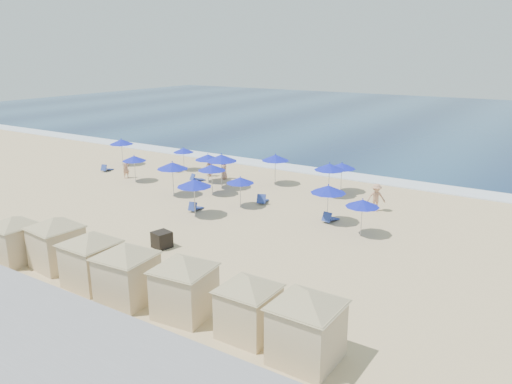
# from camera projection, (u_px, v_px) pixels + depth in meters

# --- Properties ---
(ground) EXTENTS (160.00, 160.00, 0.00)m
(ground) POSITION_uv_depth(u_px,v_px,m) (187.00, 217.00, 31.59)
(ground) COLOR tan
(ground) RESTS_ON ground
(ocean) EXTENTS (160.00, 80.00, 0.06)m
(ocean) POSITION_uv_depth(u_px,v_px,m) (422.00, 119.00, 76.03)
(ocean) COLOR #0D274C
(ocean) RESTS_ON ground
(surf_line) EXTENTS (160.00, 2.50, 0.08)m
(surf_line) POSITION_uv_depth(u_px,v_px,m) (301.00, 169.00, 44.10)
(surf_line) COLOR white
(surf_line) RESTS_ON ground
(trash_bin) EXTENTS (1.05, 1.05, 0.88)m
(trash_bin) POSITION_uv_depth(u_px,v_px,m) (162.00, 240.00, 26.65)
(trash_bin) COLOR black
(trash_bin) RESTS_ON ground
(cabana_0) EXTENTS (4.14, 4.14, 2.60)m
(cabana_0) POSITION_uv_depth(u_px,v_px,m) (14.00, 233.00, 24.64)
(cabana_0) COLOR beige
(cabana_0) RESTS_ON ground
(cabana_1) EXTENTS (4.44, 4.44, 2.80)m
(cabana_1) POSITION_uv_depth(u_px,v_px,m) (56.00, 236.00, 23.95)
(cabana_1) COLOR beige
(cabana_1) RESTS_ON ground
(cabana_2) EXTENTS (4.43, 4.43, 2.78)m
(cabana_2) POSITION_uv_depth(u_px,v_px,m) (91.00, 252.00, 22.05)
(cabana_2) COLOR beige
(cabana_2) RESTS_ON ground
(cabana_3) EXTENTS (4.45, 4.45, 2.80)m
(cabana_3) POSITION_uv_depth(u_px,v_px,m) (126.00, 266.00, 20.66)
(cabana_3) COLOR beige
(cabana_3) RESTS_ON ground
(cabana_4) EXTENTS (4.40, 4.40, 2.77)m
(cabana_4) POSITION_uv_depth(u_px,v_px,m) (184.00, 278.00, 19.53)
(cabana_4) COLOR beige
(cabana_4) RESTS_ON ground
(cabana_5) EXTENTS (4.13, 4.13, 2.59)m
(cabana_5) POSITION_uv_depth(u_px,v_px,m) (249.00, 299.00, 18.16)
(cabana_5) COLOR beige
(cabana_5) RESTS_ON ground
(cabana_6) EXTENTS (4.56, 4.56, 2.86)m
(cabana_6) POSITION_uv_depth(u_px,v_px,m) (307.00, 317.00, 16.61)
(cabana_6) COLOR beige
(cabana_6) RESTS_ON ground
(umbrella_0) EXTENTS (2.17, 2.17, 2.47)m
(umbrella_0) POSITION_uv_depth(u_px,v_px,m) (121.00, 142.00, 45.46)
(umbrella_0) COLOR #A5A8AD
(umbrella_0) RESTS_ON ground
(umbrella_1) EXTENTS (1.92, 1.92, 2.18)m
(umbrella_1) POSITION_uv_depth(u_px,v_px,m) (134.00, 158.00, 39.68)
(umbrella_1) COLOR #A5A8AD
(umbrella_1) RESTS_ON ground
(umbrella_2) EXTENTS (1.81, 1.81, 2.06)m
(umbrella_2) POSITION_uv_depth(u_px,v_px,m) (183.00, 150.00, 43.48)
(umbrella_2) COLOR #A5A8AD
(umbrella_2) RESTS_ON ground
(umbrella_3) EXTENTS (2.25, 2.25, 2.56)m
(umbrella_3) POSITION_uv_depth(u_px,v_px,m) (172.00, 166.00, 35.75)
(umbrella_3) COLOR #A5A8AD
(umbrella_3) RESTS_ON ground
(umbrella_4) EXTENTS (2.06, 2.06, 2.35)m
(umbrella_4) POSITION_uv_depth(u_px,v_px,m) (208.00, 157.00, 39.45)
(umbrella_4) COLOR #A5A8AD
(umbrella_4) RESTS_ON ground
(umbrella_5) EXTENTS (2.39, 2.39, 2.72)m
(umbrella_5) POSITION_uv_depth(u_px,v_px,m) (221.00, 158.00, 37.65)
(umbrella_5) COLOR #A5A8AD
(umbrella_5) RESTS_ON ground
(umbrella_6) EXTENTS (2.20, 2.20, 2.50)m
(umbrella_6) POSITION_uv_depth(u_px,v_px,m) (194.00, 183.00, 31.26)
(umbrella_6) COLOR #A5A8AD
(umbrella_6) RESTS_ON ground
(umbrella_7) EXTENTS (2.17, 2.17, 2.46)m
(umbrella_7) POSITION_uv_depth(u_px,v_px,m) (275.00, 158.00, 38.76)
(umbrella_7) COLOR #A5A8AD
(umbrella_7) RESTS_ON ground
(umbrella_8) EXTENTS (1.88, 1.88, 2.14)m
(umbrella_8) POSITION_uv_depth(u_px,v_px,m) (240.00, 180.00, 33.20)
(umbrella_8) COLOR #A5A8AD
(umbrella_8) RESTS_ON ground
(umbrella_9) EXTENTS (2.21, 2.21, 2.51)m
(umbrella_9) POSITION_uv_depth(u_px,v_px,m) (330.00, 167.00, 35.55)
(umbrella_9) COLOR #A5A8AD
(umbrella_9) RESTS_ON ground
(umbrella_10) EXTENTS (2.16, 2.16, 2.46)m
(umbrella_10) POSITION_uv_depth(u_px,v_px,m) (328.00, 189.00, 30.02)
(umbrella_10) COLOR #A5A8AD
(umbrella_10) RESTS_ON ground
(umbrella_11) EXTENTS (1.94, 1.94, 2.21)m
(umbrella_11) POSITION_uv_depth(u_px,v_px,m) (363.00, 203.00, 28.01)
(umbrella_11) COLOR #A5A8AD
(umbrella_11) RESTS_ON ground
(umbrella_12) EXTENTS (2.04, 2.04, 2.33)m
(umbrella_12) POSITION_uv_depth(u_px,v_px,m) (212.00, 168.00, 36.03)
(umbrella_12) COLOR #A5A8AD
(umbrella_12) RESTS_ON ground
(umbrella_13) EXTENTS (2.03, 2.03, 2.31)m
(umbrella_13) POSITION_uv_depth(u_px,v_px,m) (342.00, 166.00, 36.64)
(umbrella_13) COLOR #A5A8AD
(umbrella_13) RESTS_ON ground
(beach_chair_0) EXTENTS (0.74, 1.26, 0.65)m
(beach_chair_0) POSITION_uv_depth(u_px,v_px,m) (106.00, 169.00, 43.53)
(beach_chair_0) COLOR navy
(beach_chair_0) RESTS_ON ground
(beach_chair_1) EXTENTS (0.83, 1.37, 0.70)m
(beach_chair_1) POSITION_uv_depth(u_px,v_px,m) (178.00, 169.00, 43.49)
(beach_chair_1) COLOR navy
(beach_chair_1) RESTS_ON ground
(beach_chair_2) EXTENTS (0.96, 1.32, 0.66)m
(beach_chair_2) POSITION_uv_depth(u_px,v_px,m) (196.00, 178.00, 40.19)
(beach_chair_2) COLOR navy
(beach_chair_2) RESTS_ON ground
(beach_chair_3) EXTENTS (0.78, 1.33, 0.69)m
(beach_chair_3) POSITION_uv_depth(u_px,v_px,m) (195.00, 207.00, 32.77)
(beach_chair_3) COLOR navy
(beach_chair_3) RESTS_ON ground
(beach_chair_4) EXTENTS (1.02, 1.47, 0.74)m
(beach_chair_4) POSITION_uv_depth(u_px,v_px,m) (262.00, 200.00, 34.40)
(beach_chair_4) COLOR navy
(beach_chair_4) RESTS_ON ground
(beach_chair_5) EXTENTS (0.71, 1.34, 0.70)m
(beach_chair_5) POSITION_uv_depth(u_px,v_px,m) (330.00, 218.00, 30.67)
(beach_chair_5) COLOR navy
(beach_chair_5) RESTS_ON ground
(beachgoer_0) EXTENTS (0.52, 0.66, 1.61)m
(beachgoer_0) POSITION_uv_depth(u_px,v_px,m) (126.00, 169.00, 41.03)
(beachgoer_0) COLOR tan
(beachgoer_0) RESTS_ON ground
(beachgoer_1) EXTENTS (0.97, 0.92, 1.58)m
(beachgoer_1) POSITION_uv_depth(u_px,v_px,m) (209.00, 167.00, 41.58)
(beachgoer_1) COLOR tan
(beachgoer_1) RESTS_ON ground
(beachgoer_2) EXTENTS (1.39, 1.22, 1.87)m
(beachgoer_2) POSITION_uv_depth(u_px,v_px,m) (376.00, 198.00, 32.50)
(beachgoer_2) COLOR tan
(beachgoer_2) RESTS_ON ground
(beachgoer_3) EXTENTS (0.83, 0.95, 1.64)m
(beachgoer_3) POSITION_uv_depth(u_px,v_px,m) (224.00, 169.00, 40.74)
(beachgoer_3) COLOR tan
(beachgoer_3) RESTS_ON ground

